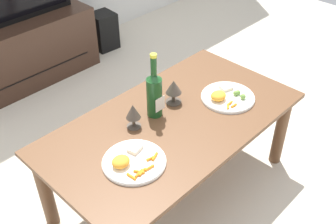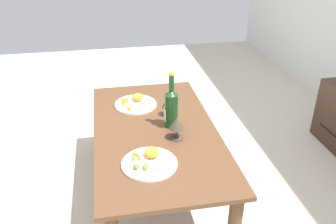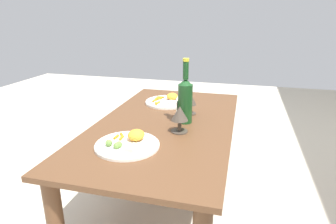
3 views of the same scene
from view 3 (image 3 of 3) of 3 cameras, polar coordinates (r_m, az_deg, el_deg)
The scene contains 7 objects.
ground_plane at distance 1.83m, azimuth -0.47°, elevation -16.95°, with size 6.40×6.40×0.00m, color beige.
dining_table at distance 1.62m, azimuth -0.51°, elevation -4.73°, with size 1.35×0.73×0.51m.
wine_bottle at distance 1.55m, azimuth 3.42°, elevation 2.63°, with size 0.08×0.08×0.35m.
goblet_left at distance 1.70m, azimuth 4.44°, elevation 2.42°, with size 0.07×0.07×0.13m.
goblet_right at distance 1.43m, azimuth 2.33°, elevation -0.60°, with size 0.08×0.08×0.14m.
dinner_plate_left at distance 1.93m, azimuth -0.10°, elevation 2.16°, with size 0.29×0.29×0.06m.
dinner_plate_right at distance 1.32m, azimuth -7.87°, elevation -6.17°, with size 0.29×0.29×0.06m.
Camera 3 is at (1.43, 0.39, 1.07)m, focal length 30.80 mm.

